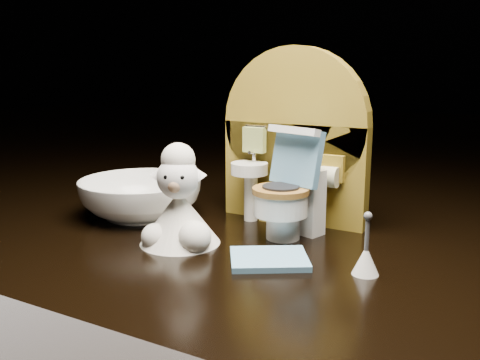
# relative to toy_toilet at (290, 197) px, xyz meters

# --- Properties ---
(backdrop_panel) EXTENTS (0.13, 0.05, 0.15)m
(backdrop_panel) POSITION_rel_toy_toilet_xyz_m (-0.02, 0.04, 0.03)
(backdrop_panel) COLOR olive
(backdrop_panel) RESTS_ON ground
(toy_toilet) EXTENTS (0.05, 0.06, 0.09)m
(toy_toilet) POSITION_rel_toy_toilet_xyz_m (0.00, 0.00, 0.00)
(toy_toilet) COLOR white
(toy_toilet) RESTS_ON ground
(bath_mat) EXTENTS (0.07, 0.07, 0.00)m
(bath_mat) POSITION_rel_toy_toilet_xyz_m (0.01, -0.06, -0.03)
(bath_mat) COLOR #639CC1
(bath_mat) RESTS_ON ground
(toilet_brush) EXTENTS (0.02, 0.02, 0.04)m
(toilet_brush) POSITION_rel_toy_toilet_xyz_m (0.08, -0.05, -0.02)
(toilet_brush) COLOR white
(toilet_brush) RESTS_ON ground
(plush_lamb) EXTENTS (0.06, 0.06, 0.08)m
(plush_lamb) POSITION_rel_toy_toilet_xyz_m (-0.07, -0.06, -0.00)
(plush_lamb) COLOR silver
(plush_lamb) RESTS_ON ground
(ceramic_bowl) EXTENTS (0.12, 0.12, 0.03)m
(ceramic_bowl) POSITION_rel_toy_toilet_xyz_m (-0.14, -0.01, -0.02)
(ceramic_bowl) COLOR white
(ceramic_bowl) RESTS_ON ground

